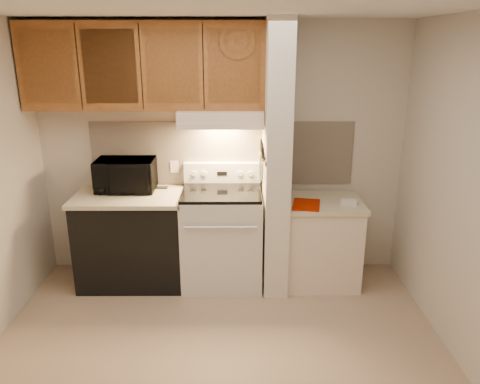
{
  "coord_description": "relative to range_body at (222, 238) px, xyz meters",
  "views": [
    {
      "loc": [
        0.15,
        -3.06,
        2.3
      ],
      "look_at": [
        0.17,
        0.75,
        1.07
      ],
      "focal_mm": 35.0,
      "sensor_mm": 36.0,
      "label": 1
    }
  ],
  "objects": [
    {
      "name": "floor",
      "position": [
        0.0,
        -1.16,
        -0.46
      ],
      "size": [
        3.6,
        3.6,
        0.0
      ],
      "primitive_type": "plane",
      "color": "tan",
      "rests_on": "ground"
    },
    {
      "name": "ceiling",
      "position": [
        0.0,
        -1.16,
        2.04
      ],
      "size": [
        3.6,
        3.6,
        0.0
      ],
      "primitive_type": "plane",
      "rotation": [
        3.14,
        0.0,
        0.0
      ],
      "color": "white",
      "rests_on": "wall_back"
    },
    {
      "name": "wall_back",
      "position": [
        0.0,
        0.34,
        0.79
      ],
      "size": [
        3.6,
        2.5,
        0.02
      ],
      "primitive_type": "cube",
      "rotation": [
        1.57,
        0.0,
        0.0
      ],
      "color": "beige",
      "rests_on": "floor"
    },
    {
      "name": "wall_right",
      "position": [
        1.8,
        -1.16,
        0.79
      ],
      "size": [
        0.02,
        3.0,
        2.5
      ],
      "primitive_type": "cube",
      "color": "beige",
      "rests_on": "floor"
    },
    {
      "name": "backsplash",
      "position": [
        0.0,
        0.33,
        0.78
      ],
      "size": [
        2.6,
        0.02,
        0.63
      ],
      "primitive_type": "cube",
      "color": "beige",
      "rests_on": "wall_back"
    },
    {
      "name": "range_body",
      "position": [
        0.0,
        0.0,
        0.0
      ],
      "size": [
        0.76,
        0.65,
        0.92
      ],
      "primitive_type": "cube",
      "color": "silver",
      "rests_on": "floor"
    },
    {
      "name": "oven_window",
      "position": [
        0.0,
        -0.32,
        0.04
      ],
      "size": [
        0.5,
        0.01,
        0.3
      ],
      "primitive_type": "cube",
      "color": "black",
      "rests_on": "range_body"
    },
    {
      "name": "oven_handle",
      "position": [
        0.0,
        -0.35,
        0.26
      ],
      "size": [
        0.65,
        0.02,
        0.02
      ],
      "primitive_type": "cylinder",
      "rotation": [
        0.0,
        1.57,
        0.0
      ],
      "color": "silver",
      "rests_on": "range_body"
    },
    {
      "name": "cooktop",
      "position": [
        0.0,
        0.0,
        0.48
      ],
      "size": [
        0.74,
        0.64,
        0.03
      ],
      "primitive_type": "cube",
      "color": "black",
      "rests_on": "range_body"
    },
    {
      "name": "range_backguard",
      "position": [
        0.0,
        0.28,
        0.59
      ],
      "size": [
        0.76,
        0.08,
        0.2
      ],
      "primitive_type": "cube",
      "color": "silver",
      "rests_on": "range_body"
    },
    {
      "name": "range_display",
      "position": [
        0.0,
        0.24,
        0.59
      ],
      "size": [
        0.1,
        0.01,
        0.04
      ],
      "primitive_type": "cube",
      "color": "black",
      "rests_on": "range_backguard"
    },
    {
      "name": "range_knob_left_outer",
      "position": [
        -0.28,
        0.24,
        0.59
      ],
      "size": [
        0.05,
        0.02,
        0.05
      ],
      "primitive_type": "cylinder",
      "rotation": [
        1.57,
        0.0,
        0.0
      ],
      "color": "silver",
      "rests_on": "range_backguard"
    },
    {
      "name": "range_knob_left_inner",
      "position": [
        -0.18,
        0.24,
        0.59
      ],
      "size": [
        0.05,
        0.02,
        0.05
      ],
      "primitive_type": "cylinder",
      "rotation": [
        1.57,
        0.0,
        0.0
      ],
      "color": "silver",
      "rests_on": "range_backguard"
    },
    {
      "name": "range_knob_right_inner",
      "position": [
        0.18,
        0.24,
        0.59
      ],
      "size": [
        0.05,
        0.02,
        0.05
      ],
      "primitive_type": "cylinder",
      "rotation": [
        1.57,
        0.0,
        0.0
      ],
      "color": "silver",
      "rests_on": "range_backguard"
    },
    {
      "name": "range_knob_right_outer",
      "position": [
        0.28,
        0.24,
        0.59
      ],
      "size": [
        0.05,
        0.02,
        0.05
      ],
      "primitive_type": "cylinder",
      "rotation": [
        1.57,
        0.0,
        0.0
      ],
      "color": "silver",
      "rests_on": "range_backguard"
    },
    {
      "name": "dishwasher_front",
      "position": [
        -0.88,
        0.01,
        -0.03
      ],
      "size": [
        1.0,
        0.63,
        0.87
      ],
      "primitive_type": "cube",
      "color": "black",
      "rests_on": "floor"
    },
    {
      "name": "left_countertop",
      "position": [
        -0.88,
        0.01,
        0.43
      ],
      "size": [
        1.04,
        0.67,
        0.04
      ],
      "primitive_type": "cube",
      "color": "beige",
      "rests_on": "dishwasher_front"
    },
    {
      "name": "spoon_rest",
      "position": [
        -0.64,
        0.21,
        0.46
      ],
      "size": [
        0.2,
        0.07,
        0.01
      ],
      "primitive_type": "cube",
      "rotation": [
        0.0,
        0.0,
        -0.06
      ],
      "color": "black",
      "rests_on": "left_countertop"
    },
    {
      "name": "teal_jar",
      "position": [
        -0.83,
        0.23,
        0.5
      ],
      "size": [
        0.09,
        0.09,
        0.09
      ],
      "primitive_type": "cylinder",
      "rotation": [
        0.0,
        0.0,
        -0.17
      ],
      "color": "#235C5E",
      "rests_on": "left_countertop"
    },
    {
      "name": "outlet",
      "position": [
        -0.48,
        0.32,
        0.64
      ],
      "size": [
        0.08,
        0.01,
        0.12
      ],
      "primitive_type": "cube",
      "color": "silver",
      "rests_on": "backsplash"
    },
    {
      "name": "microwave",
      "position": [
        -0.93,
        0.15,
        0.6
      ],
      "size": [
        0.56,
        0.38,
        0.31
      ],
      "primitive_type": "imported",
      "rotation": [
        0.0,
        0.0,
        0.01
      ],
      "color": "black",
      "rests_on": "left_countertop"
    },
    {
      "name": "partition_pillar",
      "position": [
        0.51,
        -0.01,
        0.79
      ],
      "size": [
        0.22,
        0.7,
        2.5
      ],
      "primitive_type": "cube",
      "color": "silver",
      "rests_on": "floor"
    },
    {
      "name": "pillar_trim",
      "position": [
        0.39,
        -0.01,
        0.84
      ],
      "size": [
        0.01,
        0.7,
        0.04
      ],
      "primitive_type": "cube",
      "color": "#9A5C2A",
      "rests_on": "partition_pillar"
    },
    {
      "name": "knife_strip",
      "position": [
        0.39,
        -0.06,
        0.86
      ],
      "size": [
        0.02,
        0.42,
        0.04
      ],
      "primitive_type": "cube",
      "color": "black",
      "rests_on": "partition_pillar"
    },
    {
      "name": "knife_blade_a",
      "position": [
        0.38,
        -0.21,
        0.76
      ],
      "size": [
        0.01,
        0.03,
        0.16
      ],
      "primitive_type": "cube",
      "color": "silver",
      "rests_on": "knife_strip"
    },
    {
      "name": "knife_handle_a",
      "position": [
        0.38,
        -0.23,
        0.91
      ],
      "size": [
        0.02,
        0.02,
        0.1
      ],
      "primitive_type": "cylinder",
      "color": "black",
      "rests_on": "knife_strip"
    },
    {
      "name": "knife_blade_b",
      "position": [
        0.38,
        -0.13,
        0.75
      ],
      "size": [
        0.01,
        0.04,
        0.18
      ],
      "primitive_type": "cube",
      "color": "silver",
      "rests_on": "knife_strip"
    },
    {
      "name": "knife_handle_b",
      "position": [
        0.38,
        -0.14,
        0.91
      ],
      "size": [
        0.02,
        0.02,
        0.1
      ],
      "primitive_type": "cylinder",
      "color": "black",
      "rests_on": "knife_strip"
    },
    {
      "name": "knife_blade_c",
      "position": [
        0.38,
        -0.04,
        0.74
      ],
      "size": [
        0.01,
        0.04,
        0.2
      ],
      "primitive_type": "cube",
      "color": "silver",
      "rests_on": "knife_strip"
    },
    {
      "name": "knife_handle_c",
      "position": [
        0.38,
        -0.05,
        0.91
      ],
      "size": [
        0.02,
        0.02,
        0.1
      ],
      "primitive_type": "cylinder",
      "color": "black",
      "rests_on": "knife_strip"
    },
    {
      "name": "knife_blade_d",
      "position": [
        0.38,
        0.03,
        0.76
      ],
      "size": [
        0.01,
        0.04,
        0.16
      ],
      "primitive_type": "cube",
      "color": "silver",
      "rests_on": "knife_strip"
    },
    {
      "name": "knife_handle_d",
      "position": [
        0.38,
        0.02,
        0.91
      ],
      "size": [
        0.02,
        0.02,
        0.1
      ],
      "primitive_type": "cylinder",
      "color": "black",
      "rests_on": "knife_strip"
    },
    {
      "name": "knife_blade_e",
      "position": [
        0.38,
        0.09,
        0.75
      ],
      "size": [
        0.01,
        0.04,
        0.18
      ],
      "primitive_type": "cube",
      "color": "silver",
      "rests_on": "knife_strip"
    },
    {
      "name": "knife_handle_e",
      "position": [
        0.38,
        0.11,
        0.91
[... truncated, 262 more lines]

